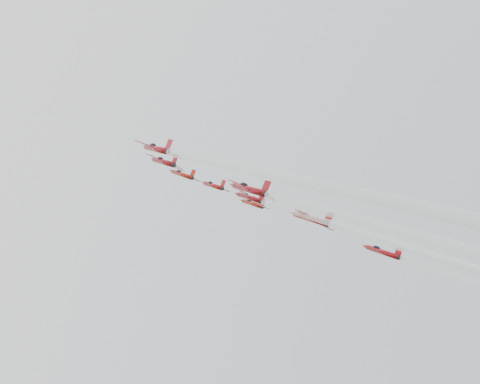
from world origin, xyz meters
TOP-DOWN VIEW (x-y plane):
  - jet_lead at (-3.41, 21.28)m, footprint 9.00×11.03m
  - jet_row2_left at (-16.41, 8.37)m, footprint 9.85×12.07m
  - jet_row2_center at (0.18, 12.61)m, footprint 8.73×10.70m
  - jet_row2_right at (13.85, 14.29)m, footprint 9.12×11.18m
  - jet_center at (2.08, -31.19)m, footprint 8.43×73.81m
  - jet_rear_farleft at (-29.31, -46.80)m, footprint 9.12×79.85m
  - jet_rear_left at (-11.38, -54.53)m, footprint 10.29×90.04m

SIDE VIEW (x-z plane):
  - jet_rear_left at x=-11.38m, z-range 56.10..124.97m
  - jet_rear_farleft at x=-29.31m, z-range 65.86..126.94m
  - jet_center at x=2.08m, z-range 80.04..136.49m
  - jet_row2_left at x=-16.41m, z-range 133.74..143.07m
  - jet_row2_center at x=0.18m, z-range 137.48..145.75m
  - jet_row2_right at x=13.85m, z-range 138.57..147.22m
  - jet_lead at x=-3.41m, z-range 143.93..152.47m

